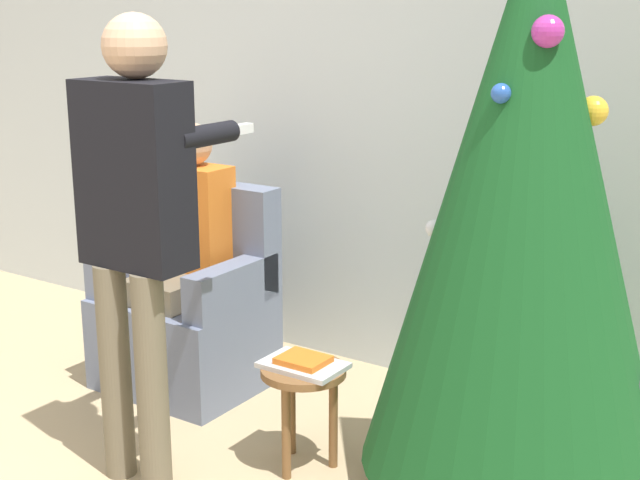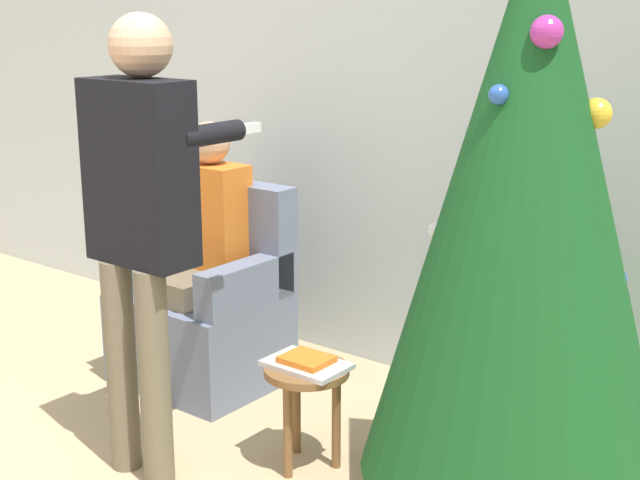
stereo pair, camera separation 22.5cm
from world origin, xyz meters
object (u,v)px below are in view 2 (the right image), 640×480
object	(u,v)px
christmas_tree	(526,202)
armchair	(206,311)
person_seated	(200,243)
side_stool	(307,386)
person_standing	(141,207)

from	to	relation	value
christmas_tree	armchair	xyz separation A→B (m)	(-1.70, 0.14, -0.80)
armchair	person_seated	xyz separation A→B (m)	(0.00, -0.02, 0.35)
person_seated	side_stool	distance (m)	1.06
armchair	person_seated	world-z (taller)	person_seated
side_stool	person_seated	bearing A→B (deg)	159.23
christmas_tree	side_stool	bearing A→B (deg)	-162.70
side_stool	person_standing	bearing A→B (deg)	-140.14
person_seated	armchair	bearing A→B (deg)	90.00
armchair	person_standing	xyz separation A→B (m)	(0.46, -0.77, 0.72)
person_standing	side_stool	bearing A→B (deg)	39.86
christmas_tree	person_seated	distance (m)	1.76
armchair	side_stool	xyz separation A→B (m)	(0.93, -0.38, -0.01)
armchair	person_standing	distance (m)	1.15
person_seated	side_stool	bearing A→B (deg)	-20.77
armchair	person_standing	world-z (taller)	person_standing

